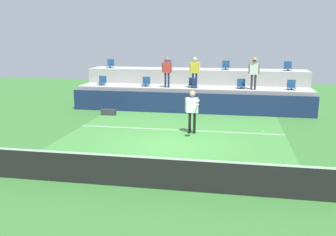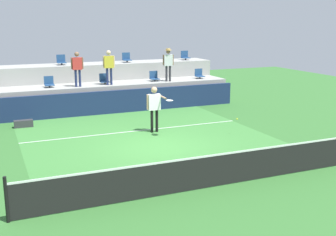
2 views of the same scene
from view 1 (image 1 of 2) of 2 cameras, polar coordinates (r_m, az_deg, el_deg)
ground_plane at (r=13.87m, az=0.21°, el=-4.36°), size 40.00×40.00×0.00m
court_inner_paint at (r=14.81m, az=0.90°, el=-3.23°), size 9.00×10.00×0.01m
court_service_line at (r=16.15m, az=1.72°, el=-1.88°), size 9.00×0.06×0.00m
tennis_net at (r=10.01m, az=-3.88°, el=-8.23°), size 10.48×0.08×1.07m
sponsor_backboard at (r=19.51m, az=3.33°, el=2.29°), size 13.00×0.16×1.10m
seating_tier_lower at (r=20.77m, az=3.78°, el=3.13°), size 13.00×1.80×1.25m
seating_tier_upper at (r=22.48m, az=4.33°, el=4.95°), size 13.00×1.80×2.10m
stadium_chair_lower_far_left at (r=21.83m, az=-10.19°, el=5.65°), size 0.44×0.40×0.52m
stadium_chair_lower_left at (r=21.05m, az=-3.43°, el=5.57°), size 0.44×0.40×0.52m
stadium_chair_lower_center at (r=20.58m, az=3.84°, el=5.40°), size 0.44×0.40×0.52m
stadium_chair_lower_right at (r=20.45m, az=11.29°, el=5.14°), size 0.44×0.40×0.52m
stadium_chair_lower_far_right at (r=20.67m, az=18.63°, el=4.80°), size 0.44×0.40×0.52m
stadium_chair_upper_far_left at (r=23.46m, az=-8.95°, el=8.26°), size 0.44×0.40×0.52m
stadium_chair_upper_left at (r=22.53m, az=-0.08°, el=8.23°), size 0.44×0.40×0.52m
stadium_chair_upper_right at (r=22.16m, az=8.98°, el=8.01°), size 0.44×0.40×0.52m
stadium_chair_upper_far_right at (r=22.35m, az=18.14°, el=7.58°), size 0.44×0.40×0.52m
tennis_player at (r=15.37m, az=3.81°, el=1.67°), size 0.69×1.25×1.83m
spectator_in_grey at (r=20.32m, az=-0.16°, el=7.55°), size 0.58×0.24×1.65m
spectator_in_white at (r=20.10m, az=4.19°, el=7.51°), size 0.59×0.26×1.68m
spectator_with_hat at (r=20.00m, az=13.23°, el=7.24°), size 0.58×0.45×1.69m
tennis_ball at (r=13.86m, az=14.51°, el=-2.08°), size 0.07×0.07×0.07m
equipment_bag at (r=19.43m, az=-9.23°, el=0.90°), size 0.76×0.28×0.30m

